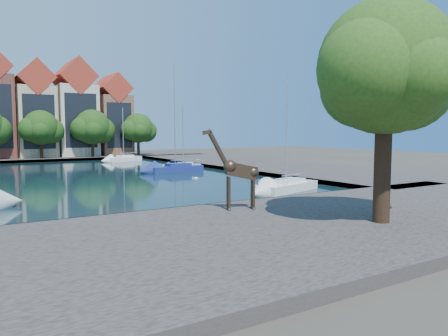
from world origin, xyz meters
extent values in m
plane|color=#38332B|center=(0.00, 0.00, 0.00)|extent=(160.00, 160.00, 0.00)
cube|color=black|center=(0.00, 24.00, 0.04)|extent=(38.00, 50.00, 0.08)
cube|color=#4C4542|center=(0.00, -7.00, 0.25)|extent=(50.00, 14.00, 0.50)
cube|color=#4C4542|center=(0.00, 56.00, 0.25)|extent=(60.00, 16.00, 0.50)
cube|color=#4C4542|center=(25.00, 24.00, 0.25)|extent=(14.00, 52.00, 0.50)
cylinder|color=#332114|center=(7.50, -9.00, 3.25)|extent=(0.80, 0.80, 5.50)
sphere|color=#224714|center=(7.50, -9.00, 7.92)|extent=(6.40, 6.40, 6.40)
sphere|color=#224714|center=(9.42, -8.70, 7.28)|extent=(4.80, 4.80, 4.80)
sphere|color=#224714|center=(5.74, -9.40, 7.60)|extent=(4.48, 4.48, 4.48)
cube|color=#C3B18B|center=(2.00, 56.00, 6.25)|extent=(5.88, 9.00, 11.50)
cube|color=#A92C21|center=(2.00, 56.00, 13.32)|extent=(5.94, 9.18, 5.94)
cube|color=black|center=(2.00, 51.52, 6.25)|extent=(4.80, 0.05, 8.62)
cube|color=beige|center=(8.50, 56.00, 6.50)|extent=(6.37, 9.00, 12.00)
cube|color=#A92C21|center=(8.50, 56.00, 13.93)|extent=(6.43, 9.18, 6.43)
cube|color=black|center=(8.50, 51.52, 6.50)|extent=(5.20, 0.05, 9.00)
cube|color=brown|center=(15.00, 56.00, 5.75)|extent=(5.39, 9.00, 10.50)
cube|color=#A92C21|center=(15.00, 56.00, 12.21)|extent=(5.44, 9.18, 5.44)
cube|color=black|center=(15.00, 51.52, 5.75)|extent=(4.40, 0.05, 7.88)
cylinder|color=#332114|center=(2.00, 50.50, 2.10)|extent=(0.50, 0.50, 3.20)
sphere|color=#1C3610|center=(2.00, 50.50, 5.32)|extent=(5.40, 5.40, 5.40)
sphere|color=#1C3610|center=(3.62, 50.80, 4.78)|extent=(4.05, 4.05, 4.05)
sphere|color=#1C3610|center=(0.51, 50.10, 5.05)|extent=(3.78, 3.78, 3.78)
cylinder|color=#332114|center=(10.00, 50.50, 2.10)|extent=(0.50, 0.50, 3.20)
sphere|color=#1C3610|center=(10.00, 50.50, 5.44)|extent=(5.80, 5.80, 5.80)
sphere|color=#1C3610|center=(11.74, 50.80, 4.86)|extent=(4.35, 4.35, 4.35)
sphere|color=#1C3610|center=(8.40, 50.10, 5.15)|extent=(4.06, 4.06, 4.06)
cylinder|color=#332114|center=(18.00, 50.50, 2.10)|extent=(0.50, 0.50, 3.20)
sphere|color=#1C3610|center=(18.00, 50.50, 5.26)|extent=(5.20, 5.20, 5.20)
sphere|color=#1C3610|center=(19.56, 50.80, 4.74)|extent=(3.90, 3.90, 3.90)
sphere|color=#1C3610|center=(16.57, 50.10, 5.00)|extent=(3.64, 3.64, 3.64)
cylinder|color=#3B2B1D|center=(2.90, -2.56, 1.43)|extent=(0.14, 0.14, 1.86)
cylinder|color=#3B2B1D|center=(3.02, -2.19, 1.43)|extent=(0.14, 0.14, 1.86)
cylinder|color=#3B2B1D|center=(4.25, -3.01, 1.43)|extent=(0.14, 0.14, 1.86)
cylinder|color=#3B2B1D|center=(4.37, -2.64, 1.43)|extent=(0.14, 0.14, 1.86)
cube|color=#3B2B1D|center=(3.68, -2.61, 2.67)|extent=(1.87, 1.03, 1.09)
cylinder|color=#3B2B1D|center=(2.42, -2.20, 3.88)|extent=(1.21, 0.63, 1.92)
cube|color=#3B2B1D|center=(1.82, -2.00, 4.83)|extent=(0.54, 0.31, 0.29)
cube|color=white|center=(12.50, 4.00, 0.51)|extent=(6.59, 3.87, 0.87)
cube|color=white|center=(12.50, 4.00, 0.80)|extent=(3.05, 2.24, 0.48)
cylinder|color=#B2B2B7|center=(12.50, 4.00, 4.93)|extent=(0.12, 0.12, 8.35)
cube|color=navy|center=(12.00, 23.21, 0.53)|extent=(6.58, 2.71, 0.91)
cube|color=navy|center=(12.00, 23.21, 0.84)|extent=(2.92, 1.78, 0.51)
cylinder|color=#B2B2B7|center=(12.00, 23.21, 6.88)|extent=(0.12, 0.12, 12.19)
cube|color=silver|center=(14.35, 25.81, 0.47)|extent=(4.53, 2.86, 0.79)
cube|color=silver|center=(14.35, 25.81, 0.74)|extent=(2.12, 1.62, 0.44)
cylinder|color=#B2B2B7|center=(14.35, 25.81, 4.30)|extent=(0.11, 0.11, 7.22)
cube|color=white|center=(12.69, 43.04, 0.52)|extent=(5.79, 3.21, 0.88)
cube|color=white|center=(12.69, 43.04, 0.81)|extent=(2.66, 1.89, 0.49)
cylinder|color=#B2B2B7|center=(12.69, 43.04, 4.57)|extent=(0.12, 0.12, 7.61)
camera|label=1|loc=(-10.02, -22.62, 4.95)|focal=35.00mm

